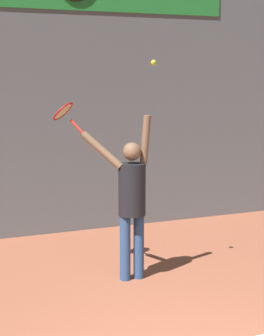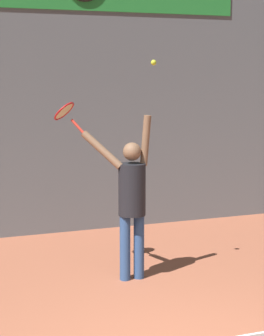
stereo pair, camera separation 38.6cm
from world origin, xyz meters
name	(u,v)px [view 2 (the right image)]	position (x,y,z in m)	size (l,w,h in m)	color
back_wall	(51,75)	(0.00, 5.04, 2.50)	(18.00, 0.10, 5.00)	slate
tennis_player	(131,196)	(0.36, 2.51, 1.05)	(0.81, 0.52, 2.02)	#2D4C7F
tennis_racket	(65,112)	(-0.32, 2.96, 2.04)	(0.40, 0.39, 0.39)	red
tennis_ball	(154,63)	(0.60, 2.40, 2.64)	(0.07, 0.07, 0.07)	#CCDB2D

